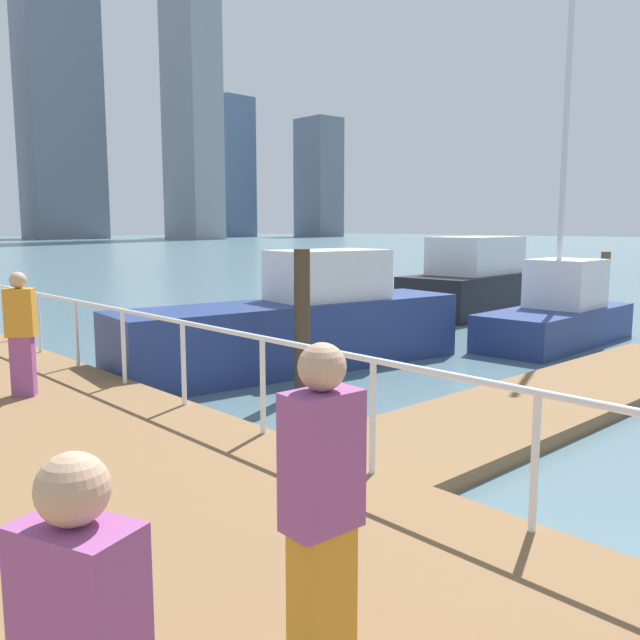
# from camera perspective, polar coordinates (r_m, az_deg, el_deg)

# --- Properties ---
(ground_plane) EXTENTS (300.00, 300.00, 0.00)m
(ground_plane) POSITION_cam_1_polar(r_m,az_deg,el_deg) (18.23, -18.12, -0.68)
(ground_plane) COLOR slate
(floating_dock) EXTENTS (10.33, 2.00, 0.18)m
(floating_dock) POSITION_cam_1_polar(r_m,az_deg,el_deg) (10.62, 19.30, -6.32)
(floating_dock) COLOR olive
(floating_dock) RESTS_ON ground_plane
(boardwalk_railing) EXTENTS (0.06, 24.14, 1.08)m
(boardwalk_railing) POSITION_cam_1_polar(r_m,az_deg,el_deg) (5.56, 10.66, -6.75)
(boardwalk_railing) COLOR white
(boardwalk_railing) RESTS_ON boardwalk
(dock_piling_1) EXTENTS (0.25, 0.25, 2.28)m
(dock_piling_1) POSITION_cam_1_polar(r_m,az_deg,el_deg) (10.47, -1.53, -0.19)
(dock_piling_1) COLOR #473826
(dock_piling_1) RESTS_ON ground_plane
(dock_piling_2) EXTENTS (0.28, 0.28, 1.87)m
(dock_piling_2) POSITION_cam_1_polar(r_m,az_deg,el_deg) (14.60, 5.10, 1.31)
(dock_piling_2) COLOR brown
(dock_piling_2) RESTS_ON ground_plane
(dock_piling_5) EXTENTS (0.25, 0.25, 1.91)m
(dock_piling_5) POSITION_cam_1_polar(r_m,az_deg,el_deg) (20.51, 22.99, 2.70)
(dock_piling_5) COLOR brown
(dock_piling_5) RESTS_ON ground_plane
(moored_boat_0) EXTENTS (7.24, 2.79, 2.30)m
(moored_boat_0) POSITION_cam_1_polar(r_m,az_deg,el_deg) (21.36, 13.89, 3.07)
(moored_boat_0) COLOR black
(moored_boat_0) RESTS_ON ground_plane
(moored_boat_1) EXTENTS (4.71, 1.93, 8.51)m
(moored_boat_1) POSITION_cam_1_polar(r_m,az_deg,el_deg) (15.94, 19.60, 0.59)
(moored_boat_1) COLOR navy
(moored_boat_1) RESTS_ON ground_plane
(moored_boat_3) EXTENTS (7.00, 2.42, 2.18)m
(moored_boat_3) POSITION_cam_1_polar(r_m,az_deg,el_deg) (12.45, -1.70, -0.48)
(moored_boat_3) COLOR navy
(moored_boat_3) RESTS_ON ground_plane
(pedestrian_1) EXTENTS (0.37, 0.24, 1.72)m
(pedestrian_1) POSITION_cam_1_polar(r_m,az_deg,el_deg) (3.27, 0.16, -16.28)
(pedestrian_1) COLOR orange
(pedestrian_1) RESTS_ON boardwalk
(pedestrian_2) EXTENTS (0.42, 0.39, 1.64)m
(pedestrian_2) POSITION_cam_1_polar(r_m,az_deg,el_deg) (9.62, -24.05, -0.97)
(pedestrian_2) COLOR #994C8C
(pedestrian_2) RESTS_ON boardwalk
(skyline_tower_4) EXTENTS (14.97, 14.43, 58.87)m
(skyline_tower_4) POSITION_cam_1_polar(r_m,az_deg,el_deg) (148.02, -21.37, 17.94)
(skyline_tower_4) COLOR slate
(skyline_tower_4) RESTS_ON ground_plane
(skyline_tower_5) EXTENTS (7.55, 14.24, 79.36)m
(skyline_tower_5) POSITION_cam_1_polar(r_m,az_deg,el_deg) (138.03, -11.05, 23.47)
(skyline_tower_5) COLOR #8C939E
(skyline_tower_5) RESTS_ON ground_plane
(skyline_tower_6) EXTENTS (8.55, 11.34, 30.93)m
(skyline_tower_6) POSITION_cam_1_polar(r_m,az_deg,el_deg) (157.85, -7.87, 12.64)
(skyline_tower_6) COLOR slate
(skyline_tower_6) RESTS_ON ground_plane
(skyline_tower_7) EXTENTS (7.65, 9.67, 26.94)m
(skyline_tower_7) POSITION_cam_1_polar(r_m,az_deg,el_deg) (159.18, -0.12, 11.95)
(skyline_tower_7) COLOR slate
(skyline_tower_7) RESTS_ON ground_plane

